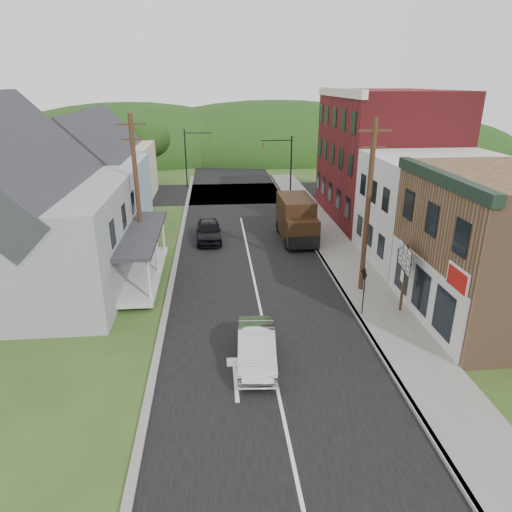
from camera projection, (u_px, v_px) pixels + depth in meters
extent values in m
plane|color=#2D4719|center=(264.00, 328.00, 20.91)|extent=(120.00, 120.00, 0.00)
cube|color=black|center=(248.00, 252.00, 30.20)|extent=(9.00, 90.00, 0.02)
cube|color=black|center=(236.00, 193.00, 46.00)|extent=(60.00, 9.00, 0.02)
cube|color=slate|center=(343.00, 259.00, 28.82)|extent=(2.80, 55.00, 0.15)
cube|color=slate|center=(322.00, 260.00, 28.70)|extent=(0.20, 55.00, 0.15)
cube|color=slate|center=(175.00, 265.00, 27.93)|extent=(0.30, 55.00, 0.12)
cube|color=silver|center=(436.00, 210.00, 27.67)|extent=(8.00, 7.00, 6.50)
cube|color=maroon|center=(384.00, 157.00, 35.87)|extent=(8.00, 12.00, 10.00)
cube|color=#9A9C9F|center=(31.00, 237.00, 24.48)|extent=(10.00, 12.00, 5.50)
cube|color=#8EA9C2|center=(98.00, 194.00, 34.88)|extent=(7.00, 8.00, 5.00)
cube|color=beige|center=(115.00, 172.00, 43.20)|extent=(7.00, 8.00, 5.00)
cylinder|color=#472D19|center=(368.00, 210.00, 23.02)|extent=(0.26, 0.26, 9.00)
cube|color=#472D19|center=(375.00, 131.00, 21.62)|extent=(1.60, 0.10, 0.10)
cube|color=#472D19|center=(373.00, 148.00, 21.91)|extent=(1.20, 0.10, 0.10)
cylinder|color=#472D19|center=(137.00, 195.00, 26.18)|extent=(0.26, 0.26, 9.00)
cube|color=#472D19|center=(131.00, 124.00, 24.78)|extent=(1.60, 0.10, 0.10)
cube|color=#472D19|center=(132.00, 139.00, 25.06)|extent=(1.20, 0.10, 0.10)
cylinder|color=black|center=(291.00, 169.00, 42.10)|extent=(0.14, 0.14, 6.00)
cylinder|color=black|center=(276.00, 140.00, 41.04)|extent=(2.80, 0.10, 0.10)
imported|color=olive|center=(263.00, 148.00, 41.19)|extent=(0.16, 0.20, 1.00)
cylinder|color=black|center=(186.00, 159.00, 47.76)|extent=(0.14, 0.14, 6.00)
cylinder|color=black|center=(198.00, 133.00, 46.94)|extent=(2.80, 0.10, 0.10)
imported|color=olive|center=(210.00, 140.00, 47.29)|extent=(0.16, 0.20, 1.00)
cylinder|color=#382616|center=(6.00, 189.00, 37.03)|extent=(0.36, 0.36, 4.76)
cylinder|color=#382616|center=(150.00, 167.00, 49.18)|extent=(0.36, 0.36, 3.92)
ellipsoid|color=#1A3911|center=(147.00, 139.00, 48.13)|extent=(4.80, 4.80, 4.08)
ellipsoid|color=#1A3911|center=(227.00, 153.00, 72.03)|extent=(90.00, 30.00, 16.00)
imported|color=silver|center=(257.00, 347.00, 18.13)|extent=(1.75, 4.30, 1.39)
imported|color=black|center=(209.00, 231.00, 32.08)|extent=(1.87, 4.32, 1.45)
cube|color=black|center=(295.00, 216.00, 32.42)|extent=(2.22, 4.15, 2.71)
cube|color=black|center=(302.00, 233.00, 30.34)|extent=(2.18, 1.53, 1.78)
cube|color=black|center=(302.00, 221.00, 30.24)|extent=(1.98, 1.15, 0.05)
cube|color=black|center=(304.00, 243.00, 29.77)|extent=(2.06, 0.17, 0.84)
cylinder|color=black|center=(287.00, 243.00, 30.59)|extent=(0.28, 0.85, 0.84)
cylinder|color=black|center=(316.00, 242.00, 30.79)|extent=(0.28, 0.85, 0.84)
cylinder|color=black|center=(278.00, 227.00, 34.07)|extent=(0.28, 0.85, 0.84)
cylinder|color=black|center=(304.00, 226.00, 34.26)|extent=(0.28, 0.85, 0.84)
cube|color=#472D19|center=(404.00, 278.00, 21.61)|extent=(0.12, 0.12, 3.42)
cube|color=black|center=(405.00, 257.00, 21.23)|extent=(0.31, 1.94, 0.08)
cube|color=white|center=(410.00, 253.00, 20.43)|extent=(0.09, 0.53, 0.21)
cube|color=white|center=(408.00, 262.00, 20.59)|extent=(0.10, 0.58, 0.54)
cube|color=white|center=(407.00, 271.00, 20.75)|extent=(0.09, 0.53, 0.27)
cube|color=white|center=(406.00, 248.00, 21.07)|extent=(0.09, 0.53, 0.21)
cube|color=white|center=(404.00, 257.00, 21.23)|extent=(0.10, 0.58, 0.54)
cube|color=white|center=(403.00, 266.00, 21.39)|extent=(0.09, 0.53, 0.27)
cube|color=white|center=(402.00, 243.00, 21.71)|extent=(0.09, 0.53, 0.21)
cube|color=white|center=(401.00, 252.00, 21.87)|extent=(0.10, 0.58, 0.54)
cube|color=white|center=(400.00, 260.00, 22.02)|extent=(0.09, 0.53, 0.27)
cube|color=white|center=(402.00, 276.00, 21.58)|extent=(0.08, 0.44, 0.54)
cylinder|color=black|center=(364.00, 292.00, 21.52)|extent=(0.06, 0.06, 2.28)
cube|color=black|center=(364.00, 273.00, 21.18)|extent=(0.08, 0.67, 0.67)
cube|color=yellow|center=(365.00, 273.00, 21.18)|extent=(0.08, 0.60, 0.61)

